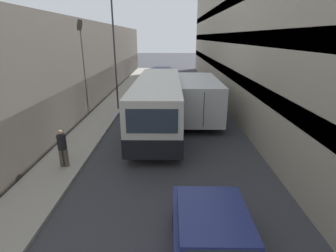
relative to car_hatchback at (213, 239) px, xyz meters
The scene contains 10 objects.
ground_plane 10.14m from the car_hatchback, 95.81° to the left, with size 150.00×150.00×0.00m, color #38383D.
sidewalk_left 11.52m from the car_hatchback, 118.97° to the left, with size 1.95×60.00×0.12m.
building_left_shopfront 12.81m from the car_hatchback, 127.22° to the left, with size 2.40×60.00×6.21m.
building_right_apartment 11.88m from the car_hatchback, 66.89° to the left, with size 2.40×60.00×10.73m.
car_hatchback is the anchor object (origin of this frame).
bus 10.02m from the car_hatchback, 99.78° to the left, with size 2.48×10.45×2.84m.
box_truck 12.61m from the car_hatchback, 86.62° to the left, with size 2.45×8.85×2.61m.
panel_van 22.85m from the car_hatchback, 94.84° to the left, with size 1.99×4.57×1.94m.
pedestrian 7.05m from the car_hatchback, 138.63° to the left, with size 0.37×0.35×1.57m.
street_lamp 15.27m from the car_hatchback, 109.45° to the left, with size 0.36×0.80×7.63m.
Camera 1 is at (0.05, 0.06, 5.12)m, focal length 28.00 mm.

